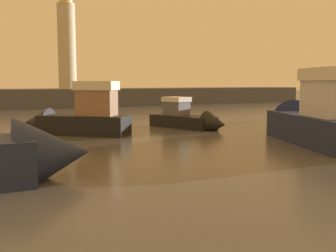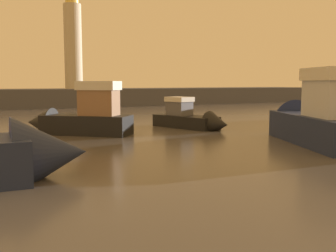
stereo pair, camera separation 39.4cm
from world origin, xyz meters
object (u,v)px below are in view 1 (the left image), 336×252
object	(u,v)px
lighthouse	(67,40)
motorboat_4	(311,119)
motorboat_2	(75,118)
motorboat_6	(191,119)

from	to	relation	value
lighthouse	motorboat_4	world-z (taller)	lighthouse
motorboat_2	motorboat_6	distance (m)	7.50
motorboat_4	motorboat_6	bearing A→B (deg)	108.66
motorboat_2	motorboat_6	size ratio (longest dim) A/B	1.00
motorboat_4	motorboat_6	size ratio (longest dim) A/B	1.54
lighthouse	motorboat_6	world-z (taller)	lighthouse
motorboat_2	motorboat_4	world-z (taller)	motorboat_4
motorboat_6	motorboat_2	bearing A→B (deg)	175.35
motorboat_2	motorboat_4	distance (m)	13.03
motorboat_2	motorboat_6	bearing A→B (deg)	-4.65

